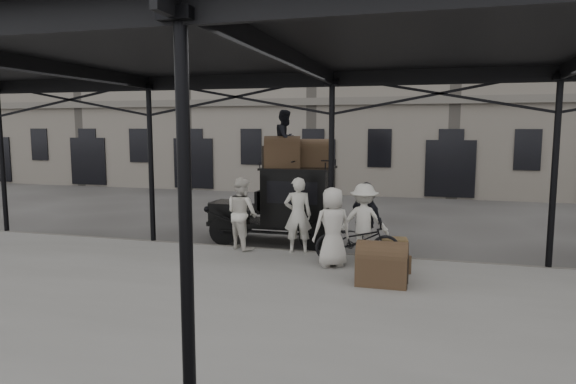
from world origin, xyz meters
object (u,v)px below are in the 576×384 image
object	(u,v)px
steamer_trunk_platform	(382,267)
taxi	(288,201)
porter_official	(366,220)
bicycle	(357,240)
steamer_trunk_roof_near	(282,154)
porter_left	(298,215)

from	to	relation	value
steamer_trunk_platform	taxi	bearing A→B (deg)	129.23
porter_official	steamer_trunk_platform	distance (m)	2.29
bicycle	steamer_trunk_platform	xyz separation A→B (m)	(0.72, -1.59, -0.15)
bicycle	steamer_trunk_roof_near	size ratio (longest dim) A/B	2.00
porter_official	bicycle	bearing A→B (deg)	118.85
porter_left	steamer_trunk_roof_near	size ratio (longest dim) A/B	1.94
taxi	porter_official	xyz separation A→B (m)	(2.39, -1.54, -0.14)
taxi	bicycle	world-z (taller)	taxi
porter_official	steamer_trunk_roof_near	bearing A→B (deg)	13.30
porter_left	steamer_trunk_roof_near	xyz separation A→B (m)	(-0.78, 1.30, 1.44)
steamer_trunk_roof_near	porter_official	bearing A→B (deg)	-41.33
taxi	bicycle	bearing A→B (deg)	-42.61
taxi	steamer_trunk_roof_near	bearing A→B (deg)	-108.07
porter_left	steamer_trunk_platform	xyz separation A→B (m)	(2.29, -2.14, -0.58)
porter_official	steamer_trunk_roof_near	distance (m)	3.16
taxi	porter_official	world-z (taller)	taxi
taxi	steamer_trunk_roof_near	distance (m)	1.36
steamer_trunk_roof_near	steamer_trunk_platform	size ratio (longest dim) A/B	0.97
bicycle	steamer_trunk_platform	size ratio (longest dim) A/B	1.95
taxi	steamer_trunk_platform	bearing A→B (deg)	-50.90
bicycle	porter_official	bearing A→B (deg)	-20.87
taxi	porter_official	bearing A→B (deg)	-32.85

